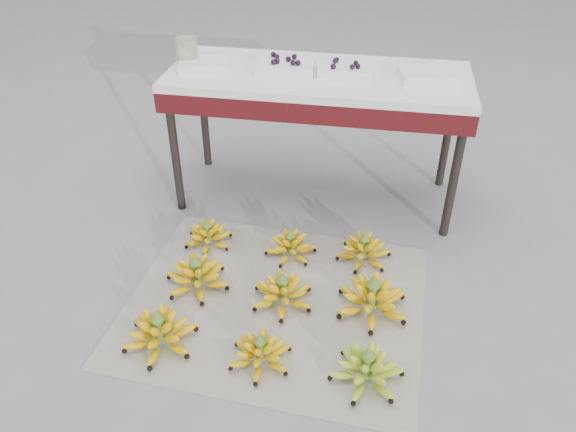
% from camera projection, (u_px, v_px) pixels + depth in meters
% --- Properties ---
extents(ground, '(60.00, 60.00, 0.00)m').
position_uv_depth(ground, '(302.00, 301.00, 2.43)').
color(ground, slate).
rests_on(ground, ground).
extents(newspaper_mat, '(1.31, 1.12, 0.01)m').
position_uv_depth(newspaper_mat, '(276.00, 303.00, 2.42)').
color(newspaper_mat, white).
rests_on(newspaper_mat, ground).
extents(bunch_front_left, '(0.36, 0.36, 0.18)m').
position_uv_depth(bunch_front_left, '(160.00, 333.00, 2.19)').
color(bunch_front_left, yellow).
rests_on(bunch_front_left, newspaper_mat).
extents(bunch_front_center, '(0.30, 0.30, 0.15)m').
position_uv_depth(bunch_front_center, '(260.00, 353.00, 2.12)').
color(bunch_front_center, yellow).
rests_on(bunch_front_center, newspaper_mat).
extents(bunch_front_right, '(0.31, 0.31, 0.17)m').
position_uv_depth(bunch_front_right, '(367.00, 369.00, 2.05)').
color(bunch_front_right, '#92B324').
rests_on(bunch_front_right, newspaper_mat).
extents(bunch_mid_left, '(0.37, 0.37, 0.17)m').
position_uv_depth(bunch_mid_left, '(197.00, 276.00, 2.47)').
color(bunch_mid_left, yellow).
rests_on(bunch_mid_left, newspaper_mat).
extents(bunch_mid_center, '(0.35, 0.35, 0.16)m').
position_uv_depth(bunch_mid_center, '(282.00, 293.00, 2.38)').
color(bunch_mid_center, yellow).
rests_on(bunch_mid_center, newspaper_mat).
extents(bunch_mid_right, '(0.33, 0.33, 0.19)m').
position_uv_depth(bunch_mid_right, '(372.00, 299.00, 2.34)').
color(bunch_mid_right, yellow).
rests_on(bunch_mid_right, newspaper_mat).
extents(bunch_back_left, '(0.28, 0.28, 0.14)m').
position_uv_depth(bunch_back_left, '(208.00, 236.00, 2.73)').
color(bunch_back_left, yellow).
rests_on(bunch_back_left, newspaper_mat).
extents(bunch_back_center, '(0.29, 0.29, 0.15)m').
position_uv_depth(bunch_back_center, '(291.00, 246.00, 2.66)').
color(bunch_back_center, yellow).
rests_on(bunch_back_center, newspaper_mat).
extents(bunch_back_right, '(0.28, 0.28, 0.16)m').
position_uv_depth(bunch_back_right, '(364.00, 251.00, 2.63)').
color(bunch_back_right, yellow).
rests_on(bunch_back_right, newspaper_mat).
extents(vendor_table, '(1.48, 0.59, 0.71)m').
position_uv_depth(vendor_table, '(318.00, 89.00, 2.77)').
color(vendor_table, black).
rests_on(vendor_table, ground).
extents(tray_far_left, '(0.29, 0.24, 0.04)m').
position_uv_depth(tray_far_left, '(205.00, 64.00, 2.77)').
color(tray_far_left, silver).
rests_on(tray_far_left, vendor_table).
extents(tray_left, '(0.29, 0.22, 0.07)m').
position_uv_depth(tray_left, '(285.00, 66.00, 2.73)').
color(tray_left, silver).
rests_on(tray_left, vendor_table).
extents(tray_right, '(0.27, 0.21, 0.07)m').
position_uv_depth(tray_right, '(345.00, 70.00, 2.69)').
color(tray_right, silver).
rests_on(tray_right, vendor_table).
extents(tray_far_right, '(0.31, 0.25, 0.04)m').
position_uv_depth(tray_far_right, '(429.00, 75.00, 2.64)').
color(tray_far_right, silver).
rests_on(tray_far_right, vendor_table).
extents(glass_jar, '(0.12, 0.12, 0.13)m').
position_uv_depth(glass_jar, '(187.00, 51.00, 2.78)').
color(glass_jar, beige).
rests_on(glass_jar, vendor_table).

